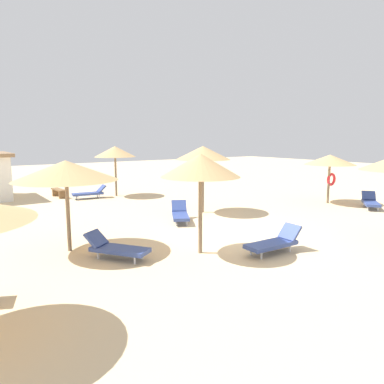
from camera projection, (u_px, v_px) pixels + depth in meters
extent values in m
plane|color=beige|center=(240.00, 235.00, 12.77)|extent=(80.00, 80.00, 0.00)
cylinder|color=#75604C|center=(116.00, 176.00, 21.29)|extent=(0.12, 0.12, 2.44)
cone|color=tan|center=(115.00, 152.00, 21.08)|extent=(2.43, 2.43, 0.63)
cylinder|color=#75604C|center=(68.00, 214.00, 10.86)|extent=(0.12, 0.12, 2.29)
cone|color=tan|center=(66.00, 170.00, 10.66)|extent=(3.08, 3.08, 0.60)
cylinder|color=#75604C|center=(329.00, 183.00, 18.93)|extent=(0.12, 0.12, 2.16)
cone|color=tan|center=(330.00, 160.00, 18.74)|extent=(2.63, 2.63, 0.53)
torus|color=red|center=(331.00, 179.00, 19.02)|extent=(0.70, 0.14, 0.70)
cylinder|color=#75604C|center=(203.00, 185.00, 16.56)|extent=(0.12, 0.12, 2.57)
cone|color=tan|center=(203.00, 153.00, 16.33)|extent=(2.54, 2.54, 0.62)
cylinder|color=#75604C|center=(200.00, 214.00, 10.65)|extent=(0.12, 0.12, 2.42)
cone|color=tan|center=(201.00, 165.00, 10.43)|extent=(2.36, 2.36, 0.69)
cube|color=#33478C|center=(88.00, 194.00, 20.48)|extent=(1.76, 0.82, 0.12)
cube|color=#33478C|center=(101.00, 189.00, 20.83)|extent=(0.52, 0.69, 0.43)
cylinder|color=silver|center=(97.00, 195.00, 20.98)|extent=(0.06, 0.06, 0.22)
cylinder|color=silver|center=(99.00, 196.00, 20.60)|extent=(0.06, 0.06, 0.22)
cylinder|color=silver|center=(76.00, 197.00, 20.41)|extent=(0.06, 0.06, 0.22)
cylinder|color=silver|center=(78.00, 198.00, 20.03)|extent=(0.06, 0.06, 0.22)
cube|color=#33478C|center=(120.00, 250.00, 10.23)|extent=(1.49, 1.77, 0.12)
cube|color=#33478C|center=(96.00, 239.00, 10.47)|extent=(0.79, 0.74, 0.43)
cylinder|color=silver|center=(98.00, 255.00, 10.26)|extent=(0.06, 0.06, 0.22)
cylinder|color=silver|center=(107.00, 251.00, 10.66)|extent=(0.06, 0.06, 0.22)
cylinder|color=silver|center=(135.00, 260.00, 9.84)|extent=(0.06, 0.06, 0.22)
cylinder|color=silver|center=(142.00, 255.00, 10.25)|extent=(0.06, 0.06, 0.22)
cube|color=#33478C|center=(371.00, 203.00, 17.55)|extent=(1.74, 1.54, 0.12)
cube|color=#33478C|center=(369.00, 195.00, 18.27)|extent=(0.74, 0.78, 0.44)
cylinder|color=silver|center=(364.00, 204.00, 18.21)|extent=(0.06, 0.06, 0.22)
cylinder|color=silver|center=(373.00, 205.00, 18.08)|extent=(0.06, 0.06, 0.22)
cylinder|color=silver|center=(368.00, 208.00, 17.08)|extent=(0.06, 0.06, 0.22)
cylinder|color=silver|center=(378.00, 209.00, 16.95)|extent=(0.06, 0.06, 0.22)
cube|color=#33478C|center=(180.00, 216.00, 14.71)|extent=(1.39, 1.79, 0.12)
cube|color=#33478C|center=(179.00, 206.00, 15.46)|extent=(0.77, 0.69, 0.46)
cylinder|color=silver|center=(174.00, 217.00, 15.31)|extent=(0.06, 0.06, 0.22)
cylinder|color=silver|center=(184.00, 216.00, 15.35)|extent=(0.06, 0.06, 0.22)
cylinder|color=silver|center=(176.00, 223.00, 14.13)|extent=(0.06, 0.06, 0.22)
cylinder|color=silver|center=(187.00, 223.00, 14.17)|extent=(0.06, 0.06, 0.22)
cube|color=#33478C|center=(271.00, 244.00, 10.74)|extent=(1.72, 0.70, 0.12)
cube|color=#33478C|center=(290.00, 232.00, 11.13)|extent=(0.44, 0.66, 0.47)
cylinder|color=silver|center=(279.00, 245.00, 11.27)|extent=(0.06, 0.06, 0.22)
cylinder|color=silver|center=(290.00, 248.00, 10.90)|extent=(0.06, 0.06, 0.22)
cylinder|color=silver|center=(251.00, 251.00, 10.62)|extent=(0.06, 0.06, 0.22)
cylinder|color=silver|center=(261.00, 255.00, 10.26)|extent=(0.06, 0.06, 0.22)
cube|color=brown|center=(59.00, 190.00, 20.91)|extent=(0.51, 1.53, 0.08)
cube|color=brown|center=(62.00, 195.00, 20.53)|extent=(0.37, 0.15, 0.41)
cube|color=brown|center=(56.00, 193.00, 21.37)|extent=(0.37, 0.15, 0.41)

